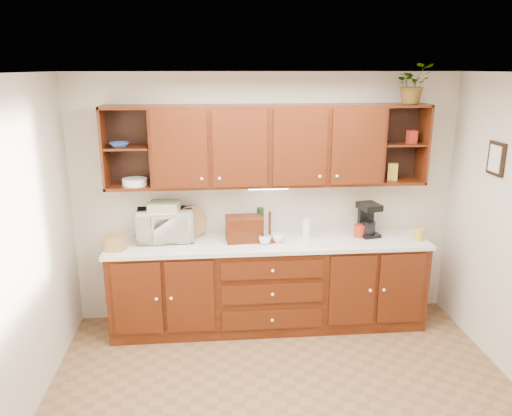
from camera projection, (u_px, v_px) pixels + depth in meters
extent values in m
plane|color=brown|center=(289.00, 415.00, 3.93)|extent=(4.00, 4.00, 0.00)
plane|color=white|center=(296.00, 73.00, 3.22)|extent=(4.00, 4.00, 0.00)
plane|color=beige|center=(266.00, 199.00, 5.25)|extent=(4.00, 0.00, 4.00)
plane|color=beige|center=(3.00, 271.00, 3.40)|extent=(0.00, 3.50, 3.50)
cube|color=#321105|center=(269.00, 285.00, 5.20)|extent=(3.20, 0.60, 0.90)
cube|color=white|center=(269.00, 243.00, 5.06)|extent=(3.24, 0.64, 0.04)
cube|color=#321105|center=(268.00, 146.00, 4.93)|extent=(2.30, 0.33, 0.80)
cube|color=black|center=(129.00, 145.00, 4.96)|extent=(0.45, 0.02, 0.80)
cube|color=black|center=(397.00, 142.00, 5.20)|extent=(0.45, 0.02, 0.80)
cube|color=#321105|center=(127.00, 148.00, 4.82)|extent=(0.43, 0.30, 0.02)
cube|color=#321105|center=(403.00, 144.00, 5.05)|extent=(0.43, 0.30, 0.02)
cube|color=#321105|center=(406.00, 105.00, 4.95)|extent=(0.45, 0.33, 0.03)
cube|color=white|center=(268.00, 188.00, 5.00)|extent=(0.40, 0.05, 0.02)
cube|color=black|center=(496.00, 159.00, 4.46)|extent=(0.03, 0.24, 0.30)
cylinder|color=olive|center=(114.00, 242.00, 4.81)|extent=(0.29, 0.29, 0.14)
imported|color=beige|center=(165.00, 225.00, 5.06)|extent=(0.59, 0.42, 0.31)
cube|color=#E7E26C|center=(164.00, 206.00, 5.00)|extent=(0.32, 0.25, 0.09)
cylinder|color=black|center=(260.00, 222.00, 5.16)|extent=(0.08, 0.08, 0.31)
cylinder|color=olive|center=(191.00, 236.00, 5.17)|extent=(0.34, 0.15, 0.33)
cube|color=#321105|center=(244.00, 229.00, 5.03)|extent=(0.38, 0.25, 0.26)
cylinder|color=#321105|center=(270.00, 227.00, 4.99)|extent=(0.03, 0.03, 0.32)
cylinder|color=#321105|center=(270.00, 241.00, 5.03)|extent=(0.13, 0.13, 0.02)
imported|color=white|center=(278.00, 238.00, 5.01)|extent=(0.14, 0.14, 0.09)
imported|color=white|center=(266.00, 235.00, 5.09)|extent=(0.14, 0.14, 0.09)
imported|color=white|center=(265.00, 240.00, 4.95)|extent=(0.14, 0.14, 0.09)
cylinder|color=#A32617|center=(359.00, 231.00, 5.17)|extent=(0.15, 0.15, 0.13)
cylinder|color=white|center=(306.00, 229.00, 5.12)|extent=(0.09, 0.09, 0.20)
cylinder|color=gold|center=(419.00, 235.00, 5.07)|extent=(0.10, 0.10, 0.12)
cube|color=black|center=(368.00, 234.00, 5.22)|extent=(0.24, 0.28, 0.04)
cube|color=black|center=(366.00, 218.00, 5.27)|extent=(0.18, 0.09, 0.30)
cube|color=black|center=(369.00, 206.00, 5.14)|extent=(0.24, 0.28, 0.07)
cylinder|color=black|center=(369.00, 228.00, 5.18)|extent=(0.17, 0.17, 0.13)
imported|color=#2A499B|center=(119.00, 145.00, 4.77)|extent=(0.22, 0.22, 0.05)
cylinder|color=white|center=(135.00, 182.00, 4.89)|extent=(0.25, 0.25, 0.07)
cube|color=gold|center=(393.00, 172.00, 5.10)|extent=(0.12, 0.10, 0.17)
cube|color=#A32617|center=(412.00, 137.00, 5.00)|extent=(0.10, 0.09, 0.13)
imported|color=#999999|center=(413.00, 84.00, 4.85)|extent=(0.37, 0.32, 0.39)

